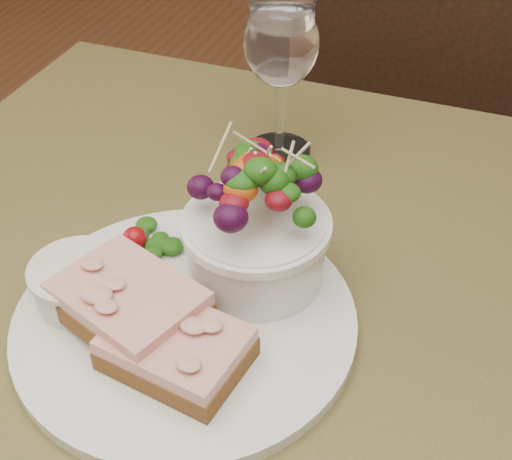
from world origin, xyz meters
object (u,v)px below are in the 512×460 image
at_px(salad_bowl, 256,222).
at_px(wine_glass, 281,48).
at_px(sandwich_front, 176,348).
at_px(ramekin, 79,281).
at_px(chair_far, 388,218).
at_px(cafe_table, 240,378).
at_px(dinner_plate, 185,320).
at_px(sandwich_back, 129,303).

height_order(salad_bowl, wine_glass, wine_glass).
height_order(sandwich_front, ramekin, ramekin).
height_order(chair_far, wine_glass, wine_glass).
relative_size(cafe_table, chair_far, 0.89).
bearing_deg(dinner_plate, sandwich_back, -146.97).
distance_m(ramekin, salad_bowl, 0.15).
xyz_separation_m(dinner_plate, sandwich_back, (-0.04, -0.02, 0.03)).
xyz_separation_m(sandwich_back, wine_glass, (0.02, 0.30, 0.09)).
bearing_deg(dinner_plate, cafe_table, 51.39).
bearing_deg(wine_glass, salad_bowl, -76.29).
relative_size(sandwich_back, ramekin, 1.81).
distance_m(dinner_plate, sandwich_front, 0.05).
bearing_deg(chair_far, sandwich_back, 91.32).
bearing_deg(sandwich_back, sandwich_front, -4.06).
distance_m(cafe_table, sandwich_front, 0.15).
height_order(chair_far, dinner_plate, chair_far).
xyz_separation_m(cafe_table, sandwich_back, (-0.07, -0.06, 0.14)).
xyz_separation_m(ramekin, wine_glass, (0.08, 0.28, 0.09)).
bearing_deg(ramekin, chair_far, 79.84).
xyz_separation_m(dinner_plate, wine_glass, (-0.01, 0.27, 0.12)).
relative_size(sandwich_front, sandwich_back, 0.85).
distance_m(sandwich_front, salad_bowl, 0.12).
relative_size(dinner_plate, salad_bowl, 2.21).
distance_m(chair_far, salad_bowl, 0.89).
height_order(cafe_table, salad_bowl, salad_bowl).
distance_m(sandwich_back, salad_bowl, 0.12).
height_order(ramekin, salad_bowl, salad_bowl).
height_order(sandwich_back, salad_bowl, salad_bowl).
xyz_separation_m(dinner_plate, ramekin, (-0.09, -0.01, 0.03)).
height_order(chair_far, sandwich_back, chair_far).
height_order(sandwich_front, sandwich_back, sandwich_back).
xyz_separation_m(chair_far, wine_glass, (-0.07, -0.51, 0.58)).
relative_size(salad_bowl, wine_glass, 0.73).
height_order(sandwich_back, wine_glass, wine_glass).
bearing_deg(sandwich_front, dinner_plate, 117.23).
height_order(cafe_table, sandwich_front, sandwich_front).
xyz_separation_m(sandwich_front, salad_bowl, (0.02, 0.11, 0.04)).
relative_size(chair_far, sandwich_front, 7.96).
relative_size(sandwich_front, ramekin, 1.53).
xyz_separation_m(dinner_plate, sandwich_front, (0.02, -0.05, 0.02)).
bearing_deg(salad_bowl, ramekin, -148.18).
bearing_deg(sandwich_back, salad_bowl, 70.33).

